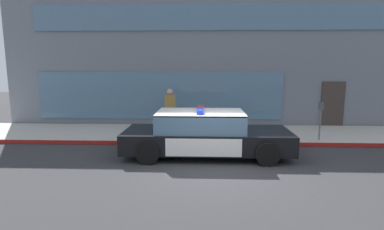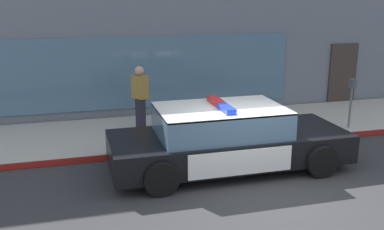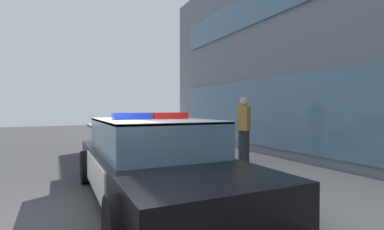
# 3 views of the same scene
# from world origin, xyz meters

# --- Properties ---
(ground) EXTENTS (48.00, 48.00, 0.00)m
(ground) POSITION_xyz_m (0.00, 0.00, 0.00)
(ground) COLOR #303033
(sidewalk) EXTENTS (48.00, 3.10, 0.15)m
(sidewalk) POSITION_xyz_m (0.00, 3.91, 0.07)
(sidewalk) COLOR #B2ADA3
(sidewalk) RESTS_ON ground
(curb_red_paint) EXTENTS (28.80, 0.04, 0.14)m
(curb_red_paint) POSITION_xyz_m (0.00, 2.35, 0.08)
(curb_red_paint) COLOR maroon
(curb_red_paint) RESTS_ON ground
(storefront_building) EXTENTS (18.26, 10.56, 6.71)m
(storefront_building) POSITION_xyz_m (-0.22, 10.75, 3.36)
(storefront_building) COLOR slate
(storefront_building) RESTS_ON ground
(police_cruiser) EXTENTS (5.11, 2.15, 1.49)m
(police_cruiser) POSITION_xyz_m (-0.37, 1.22, 0.68)
(police_cruiser) COLOR black
(police_cruiser) RESTS_ON ground
(fire_hydrant) EXTENTS (0.34, 0.39, 0.73)m
(fire_hydrant) POSITION_xyz_m (-1.13, 3.13, 0.50)
(fire_hydrant) COLOR silver
(fire_hydrant) RESTS_ON sidewalk
(pedestrian_on_sidewalk) EXTENTS (0.45, 0.48, 1.71)m
(pedestrian_on_sidewalk) POSITION_xyz_m (-1.78, 4.12, 1.01)
(pedestrian_on_sidewalk) COLOR #23232D
(pedestrian_on_sidewalk) RESTS_ON sidewalk
(parking_meter) EXTENTS (0.12, 0.18, 1.34)m
(parking_meter) POSITION_xyz_m (3.72, 2.74, 1.08)
(parking_meter) COLOR slate
(parking_meter) RESTS_ON sidewalk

